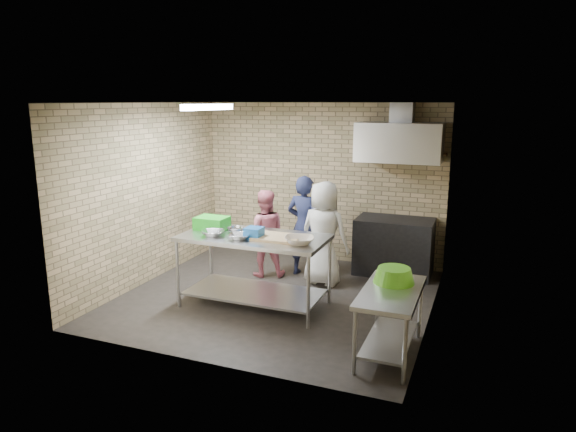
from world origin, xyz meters
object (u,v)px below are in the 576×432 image
Objects in this scene: blue_tub at (254,233)px; woman_pink at (264,233)px; prep_table at (254,271)px; man_navy at (304,226)px; side_counter at (390,323)px; stove at (394,246)px; green_basin at (394,275)px; woman_white at (324,233)px; green_crate at (212,223)px; bottle_green at (431,148)px.

woman_pink is (-0.42, 1.27, -0.35)m from blue_tub.
woman_pink reaches higher than prep_table.
blue_tub is 1.38m from woman_pink.
man_navy is (0.20, 1.43, 0.31)m from prep_table.
man_navy reaches higher than woman_pink.
man_navy is at bearing 129.17° from side_counter.
prep_table is 1.24m from woman_pink.
stove is (1.52, 2.01, -0.04)m from prep_table.
blue_tub is 0.47× the size of green_basin.
man_navy reaches higher than woman_white.
woman_white is at bearing 125.61° from side_counter.
bottle_green is (2.67, 2.13, 0.95)m from green_crate.
green_crate is at bearing 163.65° from blue_tub.
woman_white is at bearing 62.03° from prep_table.
side_counter is 0.75× the size of man_navy.
green_basin is (1.95, -0.49, 0.35)m from prep_table.
man_navy reaches higher than blue_tub.
bottle_green is at bearing -149.05° from man_navy.
woman_pink is (-2.32, 1.66, -0.14)m from green_basin.
woman_white is (0.56, 1.25, -0.26)m from blue_tub.
woman_pink is at bearing -156.12° from stove.
prep_table reaches higher than side_counter.
woman_pink is at bearing 107.75° from prep_table.
side_counter is at bearing 117.16° from woman_pink.
prep_table is at bearing 84.13° from woman_pink.
woman_pink is at bearing 140.79° from side_counter.
stove is 0.76× the size of woman_white.
green_crate is (-0.70, 0.12, 0.57)m from prep_table.
green_basin is (2.65, -0.61, -0.23)m from green_crate.
prep_table is at bearing 165.76° from green_basin.
woman_pink is 0.99m from woman_white.
prep_table is 3.35m from bottle_green.
stove is 5.54× the size of blue_tub.
green_basin is (1.90, -0.39, -0.21)m from blue_tub.
green_crate is 1.61m from man_navy.
prep_table reaches higher than stove.
stove is 1.48m from man_navy.
blue_tub is at bearing -129.29° from bottle_green.
green_crate is at bearing 166.94° from green_basin.
green_crate is 0.31× the size of woman_pink.
prep_table is 0.57m from blue_tub.
green_basin is at bearing -11.73° from blue_tub.
woman_pink is (-2.34, 1.91, 0.32)m from side_counter.
stove is 2.61× the size of green_basin.
blue_tub is at bearing 90.48° from man_navy.
blue_tub reaches higher than green_basin.
side_counter is at bearing -17.95° from green_crate.
green_crate is at bearing -141.47° from bottle_green.
side_counter is at bearing -20.71° from prep_table.
woman_white is at bearing 129.11° from green_basin.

